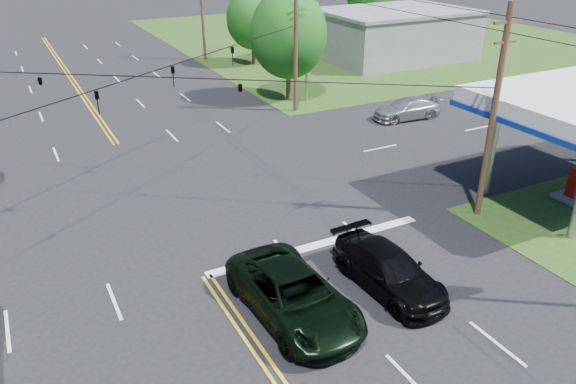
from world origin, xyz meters
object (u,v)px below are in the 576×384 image
pole_ne (296,42)px  tree_right_b (253,19)px  tree_right_a (288,34)px  pole_se (494,113)px  retail_ne (394,36)px  pole_right_far (202,5)px  pickup_dkgreen (294,295)px  suv_black (389,270)px

pole_ne → tree_right_b: 15.42m
tree_right_a → pole_se: bearing=-92.7°
retail_ne → pole_ne: pole_ne is taller
pole_right_far → tree_right_a: pole_right_far is taller
tree_right_b → pickup_dkgreen: bearing=-112.3°
pole_right_far → pickup_dkgreen: (-11.12, -39.63, -4.33)m
pole_right_far → tree_right_b: bearing=-48.8°
tree_right_a → tree_right_b: tree_right_a is taller
pole_se → pole_right_far: 37.00m
pickup_dkgreen → suv_black: bearing=-4.8°
pole_se → suv_black: size_ratio=1.83×
pickup_dkgreen → suv_black: size_ratio=1.16×
retail_ne → pole_ne: bearing=-147.1°
retail_ne → pole_se: bearing=-120.4°
pole_se → tree_right_b: 33.19m
tree_right_a → tree_right_b: bearing=78.2°
tree_right_b → pole_right_far: bearing=131.2°
tree_right_a → pole_right_far: bearing=93.6°
retail_ne → suv_black: bearing=-127.3°
tree_right_a → tree_right_b: (2.50, 12.00, -0.65)m
pole_right_far → tree_right_b: (3.50, -4.00, -0.95)m
pole_ne → tree_right_a: 3.16m
pole_se → retail_ne: bearing=59.6°
pole_ne → tree_right_b: (3.50, 15.00, -0.70)m
retail_ne → pole_se: (-17.00, -29.00, 2.72)m
tree_right_a → retail_ne: bearing=26.6°
pole_se → suv_black: bearing=-158.9°
pole_se → pole_right_far: pole_right_far is taller
pole_se → tree_right_b: (3.50, 33.00, -0.70)m
pole_ne → pole_right_far: bearing=90.0°
pole_right_far → tree_right_a: (1.00, -16.00, -0.30)m
pole_ne → suv_black: bearing=-109.2°
pickup_dkgreen → pole_ne: bearing=59.4°
retail_ne → pickup_dkgreen: 42.35m
pole_se → pickup_dkgreen: 12.13m
suv_black → retail_ne: bearing=50.4°
pole_right_far → pole_se: bearing=-90.0°
retail_ne → pole_right_far: 19.02m
retail_ne → pole_right_far: size_ratio=1.40×
pole_right_far → tree_right_b: pole_right_far is taller
tree_right_b → pole_ne: bearing=-103.1°
pole_ne → pole_right_far: size_ratio=0.95×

